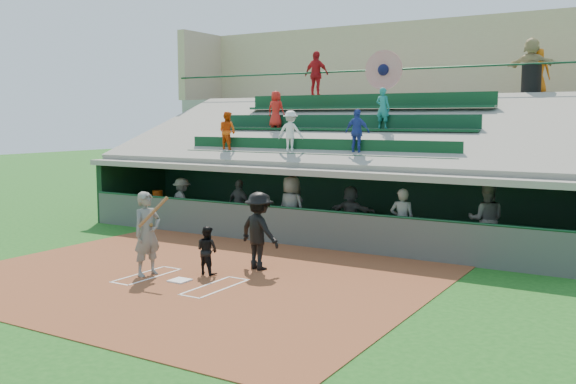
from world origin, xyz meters
The scene contains 23 objects.
ground centered at (0.00, 0.00, 0.00)m, with size 100.00×100.00×0.00m, color #195217.
dirt_slab centered at (0.00, 0.50, 0.01)m, with size 11.00×9.00×0.02m, color brown.
home_plate centered at (0.00, 0.00, 0.04)m, with size 0.43×0.43×0.03m, color white.
batters_box_chalk centered at (0.00, 0.00, 0.02)m, with size 2.65×1.85×0.01m.
dugout_floor centered at (0.00, 6.75, 0.02)m, with size 16.00×3.50×0.04m, color gray.
concourse_slab centered at (0.00, 13.50, 2.30)m, with size 20.00×3.00×4.60m, color gray.
grandstand centered at (-0.01, 10.51, 2.26)m, with size 20.40×10.40×7.80m.
batter_at_plate centered at (-1.03, 0.05, 1.03)m, with size 0.93×0.83×2.02m.
catcher centered at (0.13, 0.86, 0.61)m, with size 0.57×0.44×1.17m, color black.
home_umpire centered at (0.93, 1.94, 0.99)m, with size 1.25×0.72×1.94m, color black.
dugout_bench centered at (-0.07, 8.07, 0.26)m, with size 14.95×0.45×0.45m, color olive.
white_table centered at (-6.54, 6.46, 0.39)m, with size 0.81×0.61×0.71m, color silver.
water_cooler centered at (-6.59, 6.50, 0.93)m, with size 0.37×0.37×0.37m, color #E04F0D.
dugout_player_a centered at (-4.79, 5.76, 0.88)m, with size 1.09×0.63×1.69m, color #5E615B.
dugout_player_b centered at (-2.78, 6.33, 0.88)m, with size 0.99×0.41×1.68m, color #51544F.
dugout_player_c centered at (-0.22, 5.46, 1.04)m, with size 0.97×0.63×1.99m, color #535550.
dugout_player_d centered at (1.13, 6.82, 0.86)m, with size 1.52×0.48×1.63m, color #585B56.
dugout_player_e centered at (3.35, 5.40, 0.95)m, with size 0.67×0.44×1.82m, color #5D605A.
dugout_player_f centered at (5.41, 6.31, 1.03)m, with size 0.97×0.75×1.99m, color #585A55.
trash_bin centered at (5.33, 12.24, 5.09)m, with size 0.65×0.65×0.98m, color black.
concourse_staff_a centered at (-2.93, 12.01, 5.53)m, with size 1.10×0.46×1.87m, color #B51419.
concourse_staff_b centered at (5.39, 13.06, 5.41)m, with size 0.79×0.52×1.62m, color #CE610C.
concourse_staff_c centered at (5.21, 12.77, 5.58)m, with size 1.82×0.58×1.96m, color tan.
Camera 1 is at (9.61, -11.16, 3.78)m, focal length 40.00 mm.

